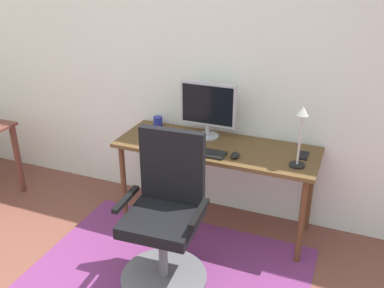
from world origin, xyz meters
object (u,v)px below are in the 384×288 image
object	(u,v)px
monitor	(208,107)
computer_mouse	(235,155)
cell_phone	(303,155)
desk_lamp	(301,130)
keyboard	(197,151)
office_chair	(165,227)
desk	(216,154)
coffee_cup	(158,122)

from	to	relation	value
monitor	computer_mouse	xyz separation A→B (m)	(0.32, -0.28, -0.24)
cell_phone	desk_lamp	xyz separation A→B (m)	(-0.02, -0.17, 0.26)
computer_mouse	cell_phone	world-z (taller)	computer_mouse
keyboard	office_chair	xyz separation A→B (m)	(-0.01, -0.54, -0.32)
desk	desk_lamp	world-z (taller)	desk_lamp
monitor	desk_lamp	size ratio (longest dim) A/B	1.05
coffee_cup	cell_phone	xyz separation A→B (m)	(1.23, -0.13, -0.04)
keyboard	desk_lamp	world-z (taller)	desk_lamp
office_chair	coffee_cup	bearing A→B (deg)	114.97
monitor	coffee_cup	bearing A→B (deg)	173.92
monitor	office_chair	world-z (taller)	monitor
cell_phone	office_chair	distance (m)	1.12
desk	computer_mouse	world-z (taller)	computer_mouse
keyboard	coffee_cup	world-z (taller)	coffee_cup
desk	desk_lamp	bearing A→B (deg)	-10.32
office_chair	monitor	bearing A→B (deg)	88.00
coffee_cup	desk_lamp	xyz separation A→B (m)	(1.22, -0.30, 0.22)
keyboard	desk_lamp	distance (m)	0.77
cell_phone	office_chair	bearing A→B (deg)	-134.05
desk	computer_mouse	size ratio (longest dim) A/B	14.91
cell_phone	computer_mouse	bearing A→B (deg)	-155.69
coffee_cup	cell_phone	bearing A→B (deg)	-5.84
monitor	keyboard	size ratio (longest dim) A/B	1.05
keyboard	cell_phone	xyz separation A→B (m)	(0.74, 0.23, -0.00)
keyboard	coffee_cup	xyz separation A→B (m)	(-0.50, 0.36, 0.03)
monitor	cell_phone	size ratio (longest dim) A/B	3.24
cell_phone	monitor	bearing A→B (deg)	174.26
desk_lamp	keyboard	bearing A→B (deg)	-175.53
monitor	office_chair	bearing A→B (deg)	-88.63
desk_lamp	computer_mouse	bearing A→B (deg)	-175.99
keyboard	office_chair	distance (m)	0.63
computer_mouse	office_chair	bearing A→B (deg)	-117.37
keyboard	desk_lamp	size ratio (longest dim) A/B	0.99
desk	monitor	distance (m)	0.38
coffee_cup	keyboard	bearing A→B (deg)	-35.81
desk	monitor	xyz separation A→B (m)	(-0.12, 0.14, 0.33)
monitor	desk	bearing A→B (deg)	-48.19
monitor	cell_phone	world-z (taller)	monitor
computer_mouse	keyboard	bearing A→B (deg)	-174.82
computer_mouse	coffee_cup	distance (m)	0.85
keyboard	monitor	bearing A→B (deg)	95.53
computer_mouse	desk_lamp	size ratio (longest dim) A/B	0.24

